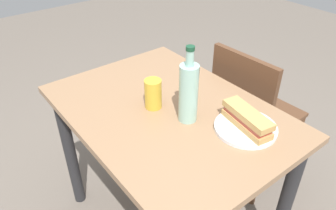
{
  "coord_description": "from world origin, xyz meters",
  "views": [
    {
      "loc": [
        0.87,
        -0.68,
        1.54
      ],
      "look_at": [
        0.0,
        0.0,
        0.78
      ],
      "focal_mm": 34.79,
      "sensor_mm": 36.0,
      "label": 1
    }
  ],
  "objects": [
    {
      "name": "beer_glass",
      "position": [
        -0.05,
        -0.04,
        0.83
      ],
      "size": [
        0.07,
        0.07,
        0.13
      ],
      "primitive_type": "cylinder",
      "color": "gold",
      "rests_on": "dining_table"
    },
    {
      "name": "dining_table",
      "position": [
        0.0,
        0.0,
        0.62
      ],
      "size": [
        1.02,
        0.73,
        0.76
      ],
      "color": "#997251",
      "rests_on": "ground"
    },
    {
      "name": "baguette_sandwich_near",
      "position": [
        0.29,
        0.15,
        0.81
      ],
      "size": [
        0.23,
        0.11,
        0.07
      ],
      "color": "tan",
      "rests_on": "plate_near"
    },
    {
      "name": "plate_near",
      "position": [
        0.29,
        0.15,
        0.77
      ],
      "size": [
        0.24,
        0.24,
        0.01
      ],
      "primitive_type": "cylinder",
      "color": "white",
      "rests_on": "dining_table"
    },
    {
      "name": "chair_far",
      "position": [
        0.0,
        0.56,
        0.5
      ],
      "size": [
        0.42,
        0.42,
        0.87
      ],
      "color": "brown",
      "rests_on": "ground"
    },
    {
      "name": "water_bottle",
      "position": [
        0.1,
        0.02,
        0.89
      ],
      "size": [
        0.07,
        0.07,
        0.31
      ],
      "color": "#99C6B7",
      "rests_on": "dining_table"
    },
    {
      "name": "knife_near",
      "position": [
        0.29,
        0.2,
        0.78
      ],
      "size": [
        0.18,
        0.02,
        0.01
      ],
      "color": "silver",
      "rests_on": "plate_near"
    }
  ]
}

